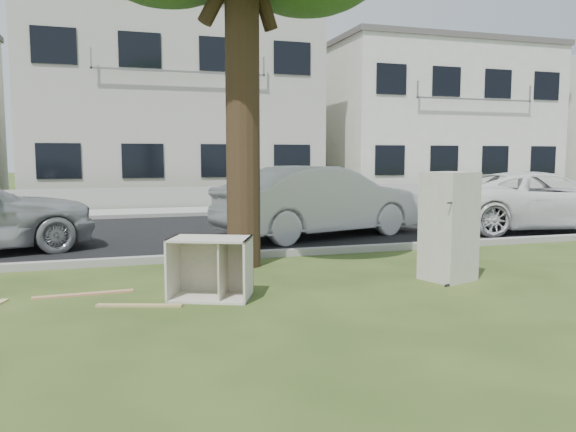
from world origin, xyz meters
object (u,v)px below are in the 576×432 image
object	(u,v)px
car_center	(321,201)
car_right	(540,201)
cabinet	(210,268)
fridge	(449,226)

from	to	relation	value
car_center	car_right	size ratio (longest dim) A/B	0.94
cabinet	car_center	size ratio (longest dim) A/B	0.21
fridge	cabinet	bearing A→B (deg)	161.93
fridge	car_right	size ratio (longest dim) A/B	0.31
cabinet	car_center	xyz separation A→B (m)	(3.21, 4.69, 0.39)
fridge	car_right	distance (m)	6.62
fridge	cabinet	distance (m)	3.43
cabinet	fridge	bearing A→B (deg)	23.85
cabinet	car_right	xyz separation A→B (m)	(8.61, 4.16, 0.32)
car_right	cabinet	bearing A→B (deg)	124.83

